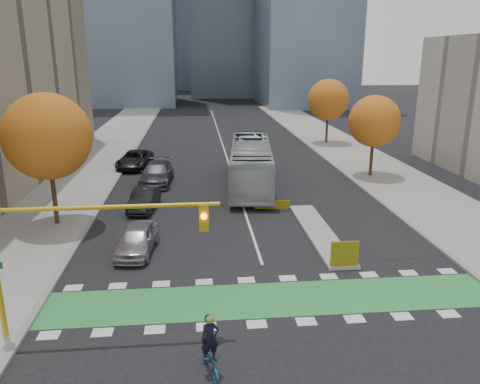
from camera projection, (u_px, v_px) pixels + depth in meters
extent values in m
plane|color=black|center=(280.00, 318.00, 19.03)|extent=(300.00, 300.00, 0.00)
cube|color=gray|center=(66.00, 190.00, 36.87)|extent=(7.00, 120.00, 0.15)
cube|color=gray|center=(396.00, 181.00, 39.36)|extent=(7.00, 120.00, 0.15)
cube|color=gray|center=(111.00, 189.00, 37.19)|extent=(0.30, 120.00, 0.16)
cube|color=gray|center=(355.00, 182.00, 39.04)|extent=(0.30, 120.00, 0.16)
cube|color=#2D8B3F|center=(274.00, 299.00, 20.46)|extent=(20.00, 3.00, 0.01)
cube|color=silver|center=(222.00, 142.00, 57.24)|extent=(0.15, 70.00, 0.01)
cube|color=black|center=(300.00, 158.00, 48.38)|extent=(2.50, 50.00, 0.01)
cube|color=gray|center=(319.00, 232.00, 27.97)|extent=(1.60, 10.00, 0.16)
cube|color=yellow|center=(345.00, 254.00, 23.19)|extent=(1.40, 0.12, 1.30)
cylinder|color=#332114|center=(53.00, 185.00, 28.65)|extent=(0.28, 0.28, 5.25)
sphere|color=#B14615|center=(47.00, 136.00, 27.80)|extent=(5.20, 5.20, 5.20)
cylinder|color=#332114|center=(372.00, 151.00, 40.51)|extent=(0.28, 0.28, 4.55)
sphere|color=#B14615|center=(374.00, 121.00, 39.78)|extent=(4.40, 4.40, 4.40)
cylinder|color=#332114|center=(327.00, 123.00, 55.79)|extent=(0.28, 0.28, 4.90)
sphere|color=#B14615|center=(328.00, 100.00, 55.01)|extent=(4.80, 4.80, 4.80)
cylinder|color=#BF9914|center=(104.00, 207.00, 16.52)|extent=(8.20, 0.16, 0.16)
cube|color=#BF9914|center=(204.00, 217.00, 16.98)|extent=(0.35, 0.28, 1.00)
sphere|color=orange|center=(204.00, 216.00, 16.78)|extent=(0.22, 0.22, 0.22)
imported|color=navy|center=(210.00, 361.00, 15.55)|extent=(1.11, 2.00, 1.00)
imported|color=black|center=(210.00, 339.00, 15.32)|extent=(0.70, 0.54, 1.69)
sphere|color=#597F2D|center=(210.00, 320.00, 15.12)|extent=(0.29, 0.29, 0.29)
imported|color=#B0B5B8|center=(251.00, 164.00, 37.64)|extent=(4.56, 13.65, 3.73)
imported|color=#A8A8AE|center=(137.00, 239.00, 25.13)|extent=(2.25, 4.59, 1.51)
imported|color=black|center=(144.00, 199.00, 32.21)|extent=(2.03, 4.51, 1.44)
imported|color=#434348|center=(157.00, 173.00, 38.76)|extent=(2.73, 6.02, 1.71)
imported|color=black|center=(135.00, 159.00, 44.23)|extent=(3.33, 6.01, 1.59)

